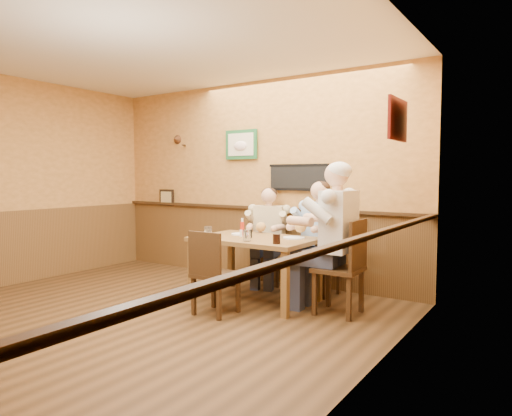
{
  "coord_description": "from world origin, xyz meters",
  "views": [
    {
      "loc": [
        3.64,
        -2.9,
        1.47
      ],
      "look_at": [
        0.73,
        1.45,
        1.1
      ],
      "focal_mm": 32.0,
      "sensor_mm": 36.0,
      "label": 1
    }
  ],
  "objects_px": {
    "water_glass_mid": "(247,235)",
    "hot_sauce_bottle": "(242,228)",
    "chair_back_left": "(269,254)",
    "dining_table": "(255,245)",
    "cola_tumbler": "(277,239)",
    "water_glass_left": "(208,232)",
    "diner_white_elder": "(339,246)",
    "diner_blue_polo": "(321,244)",
    "salt_shaker": "(241,233)",
    "chair_right_end": "(339,267)",
    "chair_near_side": "(216,272)",
    "pepper_shaker": "(250,234)",
    "diner_tan_shirt": "(269,241)",
    "chair_back_right": "(320,259)"
  },
  "relations": [
    {
      "from": "chair_back_left",
      "to": "diner_white_elder",
      "type": "xyz_separation_m",
      "value": [
        1.32,
        -0.73,
        0.31
      ]
    },
    {
      "from": "diner_white_elder",
      "to": "salt_shaker",
      "type": "xyz_separation_m",
      "value": [
        -1.2,
        -0.1,
        0.07
      ]
    },
    {
      "from": "hot_sauce_bottle",
      "to": "diner_white_elder",
      "type": "bearing_deg",
      "value": 3.27
    },
    {
      "from": "diner_tan_shirt",
      "to": "diner_blue_polo",
      "type": "height_order",
      "value": "diner_blue_polo"
    },
    {
      "from": "chair_back_left",
      "to": "diner_tan_shirt",
      "type": "bearing_deg",
      "value": 0.0
    },
    {
      "from": "chair_near_side",
      "to": "cola_tumbler",
      "type": "height_order",
      "value": "chair_near_side"
    },
    {
      "from": "chair_back_left",
      "to": "diner_tan_shirt",
      "type": "height_order",
      "value": "diner_tan_shirt"
    },
    {
      "from": "hot_sauce_bottle",
      "to": "dining_table",
      "type": "bearing_deg",
      "value": 3.06
    },
    {
      "from": "chair_near_side",
      "to": "pepper_shaker",
      "type": "bearing_deg",
      "value": -93.63
    },
    {
      "from": "cola_tumbler",
      "to": "salt_shaker",
      "type": "xyz_separation_m",
      "value": [
        -0.65,
        0.26,
        -0.01
      ]
    },
    {
      "from": "diner_white_elder",
      "to": "dining_table",
      "type": "bearing_deg",
      "value": -88.67
    },
    {
      "from": "chair_near_side",
      "to": "chair_back_right",
      "type": "bearing_deg",
      "value": -113.67
    },
    {
      "from": "chair_right_end",
      "to": "diner_white_elder",
      "type": "bearing_deg",
      "value": 0.0
    },
    {
      "from": "cola_tumbler",
      "to": "hot_sauce_bottle",
      "type": "relative_size",
      "value": 0.54
    },
    {
      "from": "cola_tumbler",
      "to": "pepper_shaker",
      "type": "distance_m",
      "value": 0.54
    },
    {
      "from": "dining_table",
      "to": "chair_back_left",
      "type": "height_order",
      "value": "chair_back_left"
    },
    {
      "from": "chair_back_left",
      "to": "diner_white_elder",
      "type": "distance_m",
      "value": 1.54
    },
    {
      "from": "chair_near_side",
      "to": "diner_blue_polo",
      "type": "distance_m",
      "value": 1.47
    },
    {
      "from": "salt_shaker",
      "to": "chair_right_end",
      "type": "bearing_deg",
      "value": 4.84
    },
    {
      "from": "diner_tan_shirt",
      "to": "pepper_shaker",
      "type": "height_order",
      "value": "diner_tan_shirt"
    },
    {
      "from": "chair_back_left",
      "to": "hot_sauce_bottle",
      "type": "height_order",
      "value": "hot_sauce_bottle"
    },
    {
      "from": "diner_blue_polo",
      "to": "diner_white_elder",
      "type": "distance_m",
      "value": 0.8
    },
    {
      "from": "diner_blue_polo",
      "to": "diner_white_elder",
      "type": "xyz_separation_m",
      "value": [
        0.51,
        -0.61,
        0.1
      ]
    },
    {
      "from": "chair_back_left",
      "to": "diner_tan_shirt",
      "type": "distance_m",
      "value": 0.18
    },
    {
      "from": "water_glass_mid",
      "to": "cola_tumbler",
      "type": "height_order",
      "value": "water_glass_mid"
    },
    {
      "from": "chair_back_left",
      "to": "water_glass_mid",
      "type": "distance_m",
      "value": 1.23
    },
    {
      "from": "chair_right_end",
      "to": "salt_shaker",
      "type": "xyz_separation_m",
      "value": [
        -1.2,
        -0.1,
        0.28
      ]
    },
    {
      "from": "chair_near_side",
      "to": "water_glass_mid",
      "type": "xyz_separation_m",
      "value": [
        0.15,
        0.36,
        0.36
      ]
    },
    {
      "from": "dining_table",
      "to": "chair_near_side",
      "type": "bearing_deg",
      "value": -94.03
    },
    {
      "from": "water_glass_left",
      "to": "hot_sauce_bottle",
      "type": "distance_m",
      "value": 0.41
    },
    {
      "from": "chair_near_side",
      "to": "diner_blue_polo",
      "type": "relative_size",
      "value": 0.71
    },
    {
      "from": "chair_back_left",
      "to": "diner_blue_polo",
      "type": "bearing_deg",
      "value": -24.29
    },
    {
      "from": "hot_sauce_bottle",
      "to": "salt_shaker",
      "type": "distance_m",
      "value": 0.07
    },
    {
      "from": "water_glass_mid",
      "to": "hot_sauce_bottle",
      "type": "distance_m",
      "value": 0.41
    },
    {
      "from": "water_glass_mid",
      "to": "dining_table",
      "type": "bearing_deg",
      "value": 108.22
    },
    {
      "from": "chair_right_end",
      "to": "chair_near_side",
      "type": "xyz_separation_m",
      "value": [
        -1.08,
        -0.73,
        -0.06
      ]
    },
    {
      "from": "dining_table",
      "to": "cola_tumbler",
      "type": "xyz_separation_m",
      "value": [
        0.48,
        -0.3,
        0.15
      ]
    },
    {
      "from": "chair_right_end",
      "to": "pepper_shaker",
      "type": "height_order",
      "value": "chair_right_end"
    },
    {
      "from": "hot_sauce_bottle",
      "to": "water_glass_left",
      "type": "bearing_deg",
      "value": -133.02
    },
    {
      "from": "chair_back_right",
      "to": "water_glass_mid",
      "type": "xyz_separation_m",
      "value": [
        -0.42,
        -0.98,
        0.37
      ]
    },
    {
      "from": "diner_tan_shirt",
      "to": "cola_tumbler",
      "type": "relative_size",
      "value": 11.11
    },
    {
      "from": "dining_table",
      "to": "cola_tumbler",
      "type": "distance_m",
      "value": 0.58
    },
    {
      "from": "pepper_shaker",
      "to": "water_glass_left",
      "type": "bearing_deg",
      "value": -151.6
    },
    {
      "from": "chair_back_left",
      "to": "salt_shaker",
      "type": "relative_size",
      "value": 10.04
    },
    {
      "from": "chair_back_right",
      "to": "diner_tan_shirt",
      "type": "relative_size",
      "value": 0.75
    },
    {
      "from": "dining_table",
      "to": "water_glass_left",
      "type": "height_order",
      "value": "water_glass_left"
    },
    {
      "from": "chair_back_right",
      "to": "pepper_shaker",
      "type": "xyz_separation_m",
      "value": [
        -0.54,
        -0.74,
        0.36
      ]
    },
    {
      "from": "chair_back_left",
      "to": "chair_back_right",
      "type": "bearing_deg",
      "value": -24.29
    },
    {
      "from": "diner_white_elder",
      "to": "cola_tumbler",
      "type": "distance_m",
      "value": 0.66
    },
    {
      "from": "chair_near_side",
      "to": "hot_sauce_bottle",
      "type": "xyz_separation_m",
      "value": [
        -0.13,
        0.66,
        0.4
      ]
    }
  ]
}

